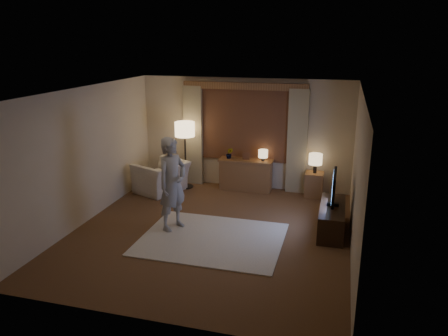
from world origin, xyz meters
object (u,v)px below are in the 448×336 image
(armchair, at_px, (161,177))
(person, at_px, (172,184))
(sideboard, at_px, (246,175))
(tv_stand, at_px, (332,218))
(side_table, at_px, (314,185))

(armchair, xyz_separation_m, person, (1.05, -1.88, 0.54))
(sideboard, bearing_deg, person, -107.77)
(tv_stand, xyz_separation_m, person, (-2.87, -0.69, 0.64))
(armchair, relative_size, side_table, 1.94)
(side_table, bearing_deg, armchair, -169.94)
(sideboard, height_order, side_table, sideboard)
(sideboard, height_order, armchair, armchair)
(sideboard, bearing_deg, side_table, -1.80)
(side_table, distance_m, tv_stand, 1.86)
(armchair, distance_m, side_table, 3.51)
(side_table, distance_m, person, 3.53)
(sideboard, relative_size, armchair, 1.10)
(tv_stand, bearing_deg, person, -166.45)
(sideboard, distance_m, tv_stand, 2.77)
(armchair, distance_m, person, 2.22)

